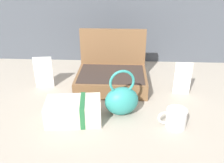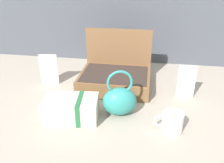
# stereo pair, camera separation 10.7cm
# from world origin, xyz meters

# --- Properties ---
(ground_plane) EXTENTS (6.00, 6.00, 0.00)m
(ground_plane) POSITION_xyz_m (0.00, 0.00, 0.00)
(ground_plane) COLOR #9E9384
(open_suitcase) EXTENTS (0.37, 0.30, 0.29)m
(open_suitcase) POSITION_xyz_m (-0.02, 0.18, 0.06)
(open_suitcase) COLOR brown
(open_suitcase) RESTS_ON ground_plane
(teal_pouch_handbag) EXTENTS (0.17, 0.14, 0.21)m
(teal_pouch_handbag) POSITION_xyz_m (0.04, -0.11, 0.07)
(teal_pouch_handbag) COLOR teal
(teal_pouch_handbag) RESTS_ON ground_plane
(cream_toiletry_bag) EXTENTS (0.25, 0.17, 0.10)m
(cream_toiletry_bag) POSITION_xyz_m (-0.16, -0.17, 0.05)
(cream_toiletry_bag) COLOR beige
(cream_toiletry_bag) RESTS_ON ground_plane
(coffee_mug) EXTENTS (0.12, 0.08, 0.08)m
(coffee_mug) POSITION_xyz_m (0.26, -0.19, 0.04)
(coffee_mug) COLOR white
(coffee_mug) RESTS_ON ground_plane
(info_card_left) EXTENTS (0.10, 0.02, 0.17)m
(info_card_left) POSITION_xyz_m (-0.39, 0.13, 0.09)
(info_card_left) COLOR white
(info_card_left) RESTS_ON ground_plane
(poster_card_right) EXTENTS (0.09, 0.01, 0.17)m
(poster_card_right) POSITION_xyz_m (0.34, 0.10, 0.09)
(poster_card_right) COLOR white
(poster_card_right) RESTS_ON ground_plane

